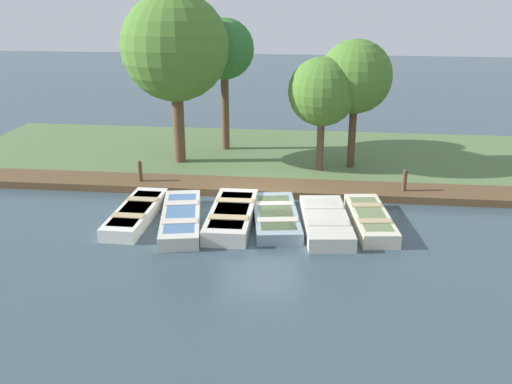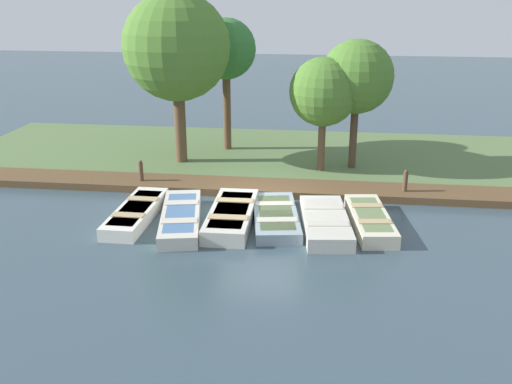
{
  "view_description": "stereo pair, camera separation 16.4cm",
  "coord_description": "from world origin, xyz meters",
  "px_view_note": "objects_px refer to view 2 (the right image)",
  "views": [
    {
      "loc": [
        16.06,
        1.7,
        6.29
      ],
      "look_at": [
        0.66,
        -0.03,
        0.65
      ],
      "focal_mm": 40.0,
      "sensor_mm": 36.0,
      "label": 1
    },
    {
      "loc": [
        16.04,
        1.86,
        6.29
      ],
      "look_at": [
        0.66,
        -0.03,
        0.65
      ],
      "focal_mm": 40.0,
      "sensor_mm": 36.0,
      "label": 2
    }
  ],
  "objects_px": {
    "mooring_post_near": "(141,174)",
    "park_tree_far_left": "(177,48)",
    "park_tree_right": "(357,77)",
    "rowboat_5": "(370,220)",
    "rowboat_0": "(136,213)",
    "mooring_post_far": "(405,184)",
    "rowboat_4": "(325,222)",
    "park_tree_center": "(324,92)",
    "rowboat_3": "(276,217)",
    "rowboat_1": "(181,217)",
    "park_tree_left": "(226,50)",
    "rowboat_2": "(232,215)"
  },
  "relations": [
    {
      "from": "mooring_post_far",
      "to": "rowboat_3",
      "type": "bearing_deg",
      "value": -57.96
    },
    {
      "from": "rowboat_3",
      "to": "mooring_post_far",
      "type": "height_order",
      "value": "mooring_post_far"
    },
    {
      "from": "rowboat_0",
      "to": "mooring_post_far",
      "type": "height_order",
      "value": "mooring_post_far"
    },
    {
      "from": "rowboat_2",
      "to": "rowboat_5",
      "type": "bearing_deg",
      "value": 91.91
    },
    {
      "from": "park_tree_center",
      "to": "park_tree_right",
      "type": "xyz_separation_m",
      "value": [
        -0.5,
        1.1,
        0.45
      ]
    },
    {
      "from": "rowboat_1",
      "to": "rowboat_5",
      "type": "height_order",
      "value": "rowboat_5"
    },
    {
      "from": "mooring_post_far",
      "to": "park_tree_left",
      "type": "bearing_deg",
      "value": -125.53
    },
    {
      "from": "rowboat_3",
      "to": "park_tree_right",
      "type": "bearing_deg",
      "value": 147.05
    },
    {
      "from": "rowboat_2",
      "to": "park_tree_center",
      "type": "distance_m",
      "value": 5.94
    },
    {
      "from": "rowboat_4",
      "to": "park_tree_left",
      "type": "bearing_deg",
      "value": -157.9
    },
    {
      "from": "mooring_post_far",
      "to": "park_tree_far_left",
      "type": "distance_m",
      "value": 9.04
    },
    {
      "from": "rowboat_2",
      "to": "mooring_post_near",
      "type": "distance_m",
      "value": 4.28
    },
    {
      "from": "rowboat_0",
      "to": "rowboat_2",
      "type": "xyz_separation_m",
      "value": [
        -0.06,
        2.74,
        0.03
      ]
    },
    {
      "from": "park_tree_right",
      "to": "mooring_post_near",
      "type": "bearing_deg",
      "value": -68.95
    },
    {
      "from": "park_tree_right",
      "to": "rowboat_5",
      "type": "bearing_deg",
      "value": 3.72
    },
    {
      "from": "rowboat_4",
      "to": "park_tree_right",
      "type": "height_order",
      "value": "park_tree_right"
    },
    {
      "from": "rowboat_0",
      "to": "rowboat_1",
      "type": "height_order",
      "value": "rowboat_1"
    },
    {
      "from": "rowboat_3",
      "to": "rowboat_4",
      "type": "distance_m",
      "value": 1.42
    },
    {
      "from": "rowboat_3",
      "to": "park_tree_right",
      "type": "distance_m",
      "value": 6.39
    },
    {
      "from": "rowboat_2",
      "to": "rowboat_1",
      "type": "bearing_deg",
      "value": -79.47
    },
    {
      "from": "rowboat_4",
      "to": "park_tree_right",
      "type": "xyz_separation_m",
      "value": [
        -5.36,
        0.9,
        3.12
      ]
    },
    {
      "from": "rowboat_2",
      "to": "rowboat_5",
      "type": "height_order",
      "value": "rowboat_2"
    },
    {
      "from": "rowboat_1",
      "to": "rowboat_3",
      "type": "height_order",
      "value": "rowboat_1"
    },
    {
      "from": "rowboat_2",
      "to": "park_tree_far_left",
      "type": "height_order",
      "value": "park_tree_far_left"
    },
    {
      "from": "park_tree_left",
      "to": "park_tree_right",
      "type": "height_order",
      "value": "park_tree_left"
    },
    {
      "from": "rowboat_0",
      "to": "park_tree_center",
      "type": "relative_size",
      "value": 0.83
    },
    {
      "from": "park_tree_far_left",
      "to": "rowboat_5",
      "type": "bearing_deg",
      "value": 52.5
    },
    {
      "from": "rowboat_4",
      "to": "mooring_post_near",
      "type": "relative_size",
      "value": 3.49
    },
    {
      "from": "rowboat_3",
      "to": "park_tree_far_left",
      "type": "bearing_deg",
      "value": -150.53
    },
    {
      "from": "rowboat_5",
      "to": "rowboat_4",
      "type": "bearing_deg",
      "value": -82.84
    },
    {
      "from": "rowboat_1",
      "to": "rowboat_5",
      "type": "distance_m",
      "value": 5.25
    },
    {
      "from": "rowboat_1",
      "to": "park_tree_left",
      "type": "distance_m",
      "value": 8.3
    },
    {
      "from": "rowboat_1",
      "to": "rowboat_2",
      "type": "xyz_separation_m",
      "value": [
        -0.28,
        1.39,
        0.02
      ]
    },
    {
      "from": "rowboat_0",
      "to": "mooring_post_near",
      "type": "relative_size",
      "value": 3.6
    },
    {
      "from": "mooring_post_far",
      "to": "rowboat_1",
      "type": "bearing_deg",
      "value": -66.1
    },
    {
      "from": "park_tree_far_left",
      "to": "park_tree_center",
      "type": "bearing_deg",
      "value": 84.53
    },
    {
      "from": "mooring_post_near",
      "to": "park_tree_far_left",
      "type": "height_order",
      "value": "park_tree_far_left"
    },
    {
      "from": "park_tree_far_left",
      "to": "park_tree_right",
      "type": "distance_m",
      "value": 6.31
    },
    {
      "from": "mooring_post_near",
      "to": "rowboat_4",
      "type": "bearing_deg",
      "value": 65.9
    },
    {
      "from": "park_tree_center",
      "to": "park_tree_right",
      "type": "bearing_deg",
      "value": 114.47
    },
    {
      "from": "park_tree_right",
      "to": "rowboat_1",
      "type": "bearing_deg",
      "value": -41.6
    },
    {
      "from": "rowboat_0",
      "to": "mooring_post_far",
      "type": "xyz_separation_m",
      "value": [
        -2.63,
        7.79,
        0.28
      ]
    },
    {
      "from": "mooring_post_far",
      "to": "park_tree_center",
      "type": "bearing_deg",
      "value": -129.34
    },
    {
      "from": "park_tree_left",
      "to": "park_tree_right",
      "type": "xyz_separation_m",
      "value": [
        1.88,
        4.84,
        -0.64
      ]
    },
    {
      "from": "park_tree_center",
      "to": "park_tree_right",
      "type": "distance_m",
      "value": 1.29
    },
    {
      "from": "rowboat_3",
      "to": "park_tree_far_left",
      "type": "xyz_separation_m",
      "value": [
        -5.04,
        -3.96,
        4.08
      ]
    },
    {
      "from": "rowboat_5",
      "to": "park_tree_left",
      "type": "bearing_deg",
      "value": -150.46
    },
    {
      "from": "park_tree_center",
      "to": "park_tree_far_left",
      "type": "bearing_deg",
      "value": -95.47
    },
    {
      "from": "rowboat_1",
      "to": "rowboat_2",
      "type": "relative_size",
      "value": 1.09
    },
    {
      "from": "mooring_post_far",
      "to": "park_tree_center",
      "type": "xyz_separation_m",
      "value": [
        -2.16,
        -2.64,
        2.41
      ]
    }
  ]
}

